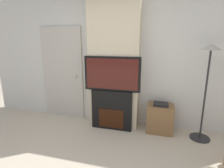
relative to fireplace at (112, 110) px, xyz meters
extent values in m
cube|color=silver|center=(0.00, 0.37, 0.97)|extent=(6.00, 0.06, 2.70)
cube|color=beige|center=(0.00, 0.17, 0.97)|extent=(0.96, 0.33, 2.70)
cube|color=black|center=(0.00, 0.00, 0.00)|extent=(0.79, 0.14, 0.77)
cube|color=#33160A|center=(0.00, -0.07, -0.15)|extent=(0.49, 0.01, 0.37)
cube|color=black|center=(0.00, 0.00, 0.71)|extent=(1.06, 0.06, 0.64)
cube|color=#471914|center=(0.00, -0.03, 0.71)|extent=(0.98, 0.01, 0.57)
cylinder|color=#262628|center=(1.60, 0.03, -0.37)|extent=(0.33, 0.33, 0.03)
cylinder|color=#262628|center=(1.60, 0.03, 0.40)|extent=(0.03, 0.03, 1.52)
cone|color=#B7B2A3|center=(1.60, 0.03, 1.21)|extent=(0.32, 0.32, 0.10)
cube|color=brown|center=(0.90, 0.11, -0.12)|extent=(0.48, 0.35, 0.54)
cube|color=black|center=(0.90, 0.07, 0.18)|extent=(0.26, 0.19, 0.05)
cube|color=#BCB7AD|center=(-1.21, 0.31, 0.61)|extent=(0.94, 0.04, 1.98)
sphere|color=silver|center=(-0.88, 0.27, 0.57)|extent=(0.06, 0.06, 0.06)
camera|label=1|loc=(0.84, -3.06, 1.28)|focal=28.00mm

